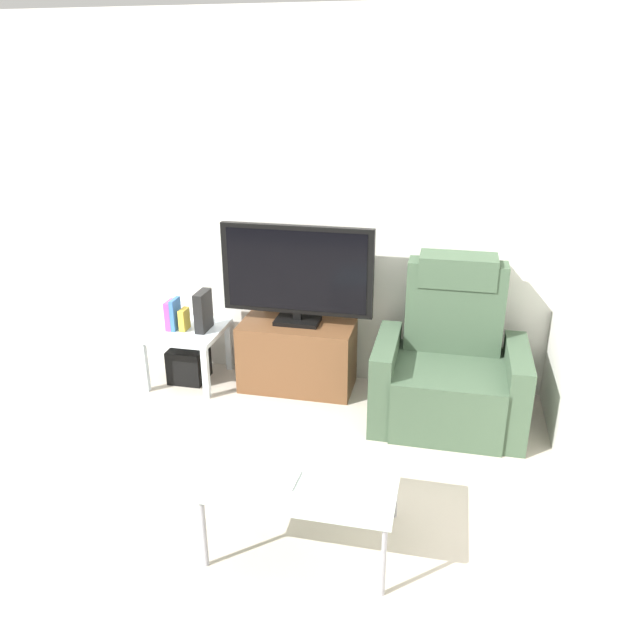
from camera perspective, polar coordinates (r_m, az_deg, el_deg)
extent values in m
plane|color=#B2A899|center=(3.95, -6.53, -11.75)|extent=(6.40, 6.40, 0.00)
cube|color=silver|center=(4.46, -2.59, 10.51)|extent=(6.40, 0.06, 2.60)
cube|color=silver|center=(3.30, 25.09, 4.37)|extent=(0.06, 4.48, 2.60)
cube|color=brown|center=(4.52, -2.11, -3.33)|extent=(0.82, 0.41, 0.51)
cube|color=black|center=(4.31, -2.78, -3.19)|extent=(0.76, 0.02, 0.02)
cube|color=black|center=(4.34, -2.62, -2.50)|extent=(0.34, 0.11, 0.04)
cube|color=black|center=(4.43, -2.10, -0.08)|extent=(0.32, 0.20, 0.03)
cube|color=black|center=(4.42, -2.10, 0.40)|extent=(0.06, 0.04, 0.05)
cube|color=black|center=(4.30, -2.17, 4.66)|extent=(1.08, 0.05, 0.64)
cube|color=black|center=(4.28, -2.25, 4.56)|extent=(1.00, 0.01, 0.57)
cube|color=#384C38|center=(4.18, 11.78, -6.72)|extent=(0.70, 0.72, 0.42)
cube|color=#384C38|center=(4.21, 12.41, 1.25)|extent=(0.64, 0.20, 0.62)
cube|color=#384C38|center=(4.15, 12.69, 4.57)|extent=(0.50, 0.26, 0.20)
cube|color=#384C38|center=(4.16, 6.06, -5.38)|extent=(0.14, 0.68, 0.56)
cube|color=#384C38|center=(4.17, 17.65, -6.29)|extent=(0.14, 0.68, 0.56)
cube|color=silver|center=(4.67, -12.35, -0.97)|extent=(0.54, 0.54, 0.04)
cube|color=silver|center=(4.66, -16.00, -4.22)|extent=(0.04, 0.04, 0.39)
cube|color=silver|center=(4.47, -10.58, -4.89)|extent=(0.04, 0.04, 0.39)
cube|color=silver|center=(5.05, -13.54, -1.93)|extent=(0.04, 0.04, 0.39)
cube|color=silver|center=(4.87, -8.46, -2.45)|extent=(0.04, 0.04, 0.39)
cube|color=black|center=(4.78, -12.09, -3.99)|extent=(0.26, 0.26, 0.26)
cube|color=purple|center=(4.65, -13.70, 0.47)|extent=(0.04, 0.14, 0.21)
cube|color=#3366B2|center=(4.63, -13.28, 0.55)|extent=(0.03, 0.14, 0.24)
cube|color=gold|center=(4.61, -12.51, 0.06)|extent=(0.04, 0.11, 0.16)
cube|color=black|center=(4.56, -10.81, 0.84)|extent=(0.07, 0.20, 0.30)
cube|color=#B2C6C1|center=(3.04, -1.42, -14.20)|extent=(0.90, 0.60, 0.02)
cylinder|color=gray|center=(3.08, -10.71, -18.88)|extent=(0.02, 0.02, 0.38)
cylinder|color=gray|center=(2.91, 5.93, -21.42)|extent=(0.02, 0.02, 0.38)
cylinder|color=gray|center=(3.47, -7.24, -13.31)|extent=(0.02, 0.02, 0.38)
cylinder|color=gray|center=(3.32, 7.08, -15.11)|extent=(0.02, 0.02, 0.38)
cube|color=#B7B7BC|center=(2.99, -2.82, -14.61)|extent=(0.08, 0.15, 0.01)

